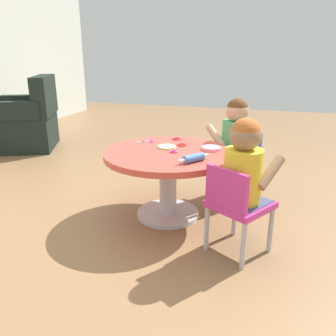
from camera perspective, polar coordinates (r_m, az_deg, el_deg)
ground_plane at (r=2.50m, az=-0.00°, el=-7.81°), size 10.00×10.00×0.00m
craft_table at (r=2.36m, az=-0.00°, el=0.07°), size 0.87×0.87×0.48m
child_chair_left at (r=1.97m, az=11.28°, el=-5.97°), size 0.41×0.41×0.54m
seated_child_left at (r=1.92m, az=12.43°, el=0.54°), size 0.43×0.41×0.51m
child_chair_right at (r=2.72m, az=11.35°, el=1.01°), size 0.42×0.42×0.54m
seated_child_right at (r=2.69m, az=11.07°, el=5.83°), size 0.43×0.44×0.51m
armchair_dark at (r=4.48m, az=-22.32°, el=6.96°), size 0.94×0.95×0.85m
rolling_pin at (r=2.10m, az=4.25°, el=1.65°), size 0.20×0.16×0.05m
craft_scissors at (r=2.58m, az=-3.44°, el=4.42°), size 0.12×0.14×0.01m
playdough_blob_0 at (r=2.37m, az=7.18°, el=3.24°), size 0.13×0.13×0.02m
playdough_blob_1 at (r=2.41m, az=-0.19°, el=3.52°), size 0.13×0.13×0.01m
cookie_cutter_0 at (r=2.64m, az=1.43°, el=4.85°), size 0.07×0.07×0.01m
cookie_cutter_1 at (r=2.47m, az=2.26°, el=3.86°), size 0.07×0.07×0.01m
cookie_cutter_2 at (r=2.30m, az=0.96°, el=2.75°), size 0.05×0.05×0.01m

